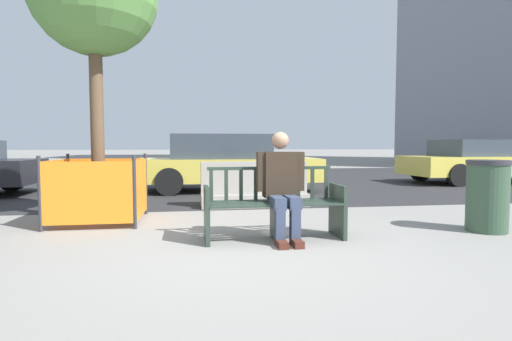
% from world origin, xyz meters
% --- Properties ---
extents(ground_plane, '(200.00, 200.00, 0.00)m').
position_xyz_m(ground_plane, '(0.00, 0.00, 0.00)').
color(ground_plane, gray).
extents(street_asphalt, '(120.00, 12.00, 0.01)m').
position_xyz_m(street_asphalt, '(0.00, 8.70, 0.00)').
color(street_asphalt, '#28282B').
rests_on(street_asphalt, ground).
extents(street_bench, '(1.70, 0.57, 0.88)m').
position_xyz_m(street_bench, '(0.48, 0.47, 0.40)').
color(street_bench, '#28382D').
rests_on(street_bench, ground).
extents(seated_person, '(0.58, 0.73, 1.31)m').
position_xyz_m(seated_person, '(0.57, 0.42, 0.69)').
color(seated_person, '#2D2319').
rests_on(seated_person, ground).
extents(jersey_barrier_centre, '(2.01, 0.71, 0.84)m').
position_xyz_m(jersey_barrier_centre, '(0.62, 3.15, 0.34)').
color(jersey_barrier_centre, gray).
rests_on(jersey_barrier_centre, ground).
extents(construction_fence, '(1.27, 1.27, 1.01)m').
position_xyz_m(construction_fence, '(-1.91, 1.93, 0.51)').
color(construction_fence, '#2D2D33').
rests_on(construction_fence, ground).
extents(car_taxi_near, '(4.69, 2.12, 1.31)m').
position_xyz_m(car_taxi_near, '(8.10, 6.72, 0.66)').
color(car_taxi_near, '#DBC64C').
rests_on(car_taxi_near, ground).
extents(car_sedan_far, '(4.56, 1.92, 1.42)m').
position_xyz_m(car_sedan_far, '(0.29, 5.74, 0.71)').
color(car_sedan_far, '#DBC64C').
rests_on(car_sedan_far, ground).
extents(trash_bin, '(0.54, 0.54, 0.95)m').
position_xyz_m(trash_bin, '(3.38, 0.46, 0.48)').
color(trash_bin, '#334C38').
rests_on(trash_bin, ground).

